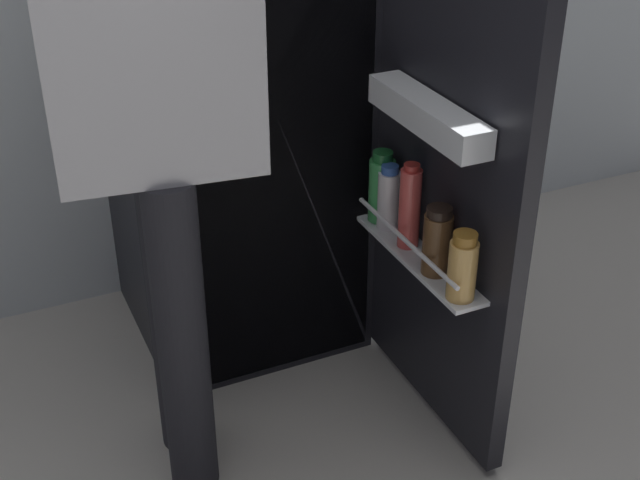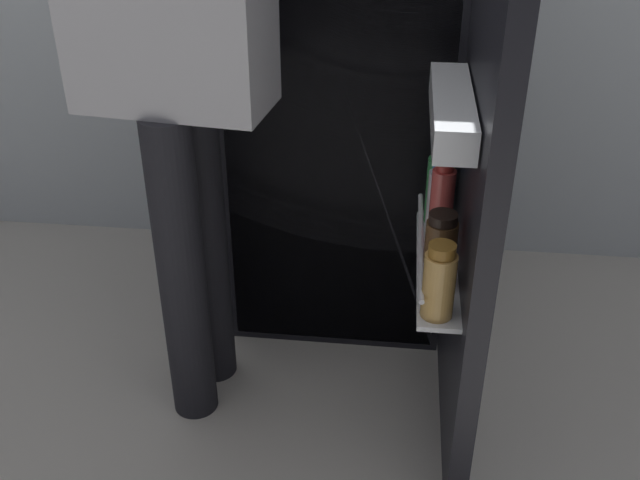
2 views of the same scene
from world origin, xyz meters
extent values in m
plane|color=#B7B2A8|center=(0.00, 0.00, 0.00)|extent=(5.37, 5.37, 0.00)
cube|color=black|center=(0.00, 0.57, 0.88)|extent=(0.64, 0.63, 1.76)
cube|color=white|center=(0.00, 0.25, 0.88)|extent=(0.60, 0.01, 1.72)
cube|color=white|center=(0.00, 0.30, 0.85)|extent=(0.56, 0.09, 0.01)
cube|color=black|center=(0.34, -0.07, 0.89)|extent=(0.05, 0.63, 1.72)
cube|color=white|center=(0.27, -0.07, 0.51)|extent=(0.09, 0.50, 0.01)
cylinder|color=silver|center=(0.23, -0.07, 0.57)|extent=(0.01, 0.48, 0.01)
cube|color=white|center=(0.27, -0.07, 0.89)|extent=(0.08, 0.43, 0.07)
cylinder|color=brown|center=(0.27, -0.15, 0.59)|extent=(0.07, 0.07, 0.16)
cylinder|color=black|center=(0.27, -0.15, 0.68)|extent=(0.06, 0.06, 0.02)
cylinder|color=#DB4C47|center=(0.28, -0.01, 0.62)|extent=(0.06, 0.06, 0.21)
cylinder|color=#B22D28|center=(0.28, -0.01, 0.73)|extent=(0.04, 0.04, 0.02)
cylinder|color=tan|center=(0.27, -0.27, 0.59)|extent=(0.07, 0.07, 0.15)
cylinder|color=#996623|center=(0.27, -0.27, 0.67)|extent=(0.06, 0.06, 0.03)
cylinder|color=white|center=(0.28, 0.10, 0.59)|extent=(0.06, 0.06, 0.16)
cylinder|color=#335BB2|center=(0.28, 0.10, 0.68)|extent=(0.05, 0.05, 0.02)
cylinder|color=green|center=(0.28, 0.15, 0.60)|extent=(0.07, 0.07, 0.17)
cylinder|color=#195B28|center=(0.28, 0.15, 0.70)|extent=(0.05, 0.05, 0.03)
cylinder|color=black|center=(-0.33, 0.09, 0.42)|extent=(0.12, 0.12, 0.85)
cylinder|color=black|center=(-0.35, -0.06, 0.42)|extent=(0.12, 0.12, 0.85)
camera|label=1|loc=(-0.74, -1.68, 1.65)|focal=48.75mm
camera|label=2|loc=(0.17, -1.55, 1.43)|focal=41.12mm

